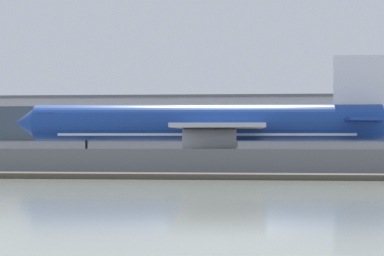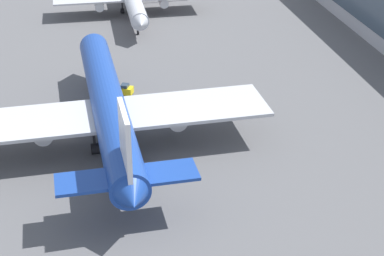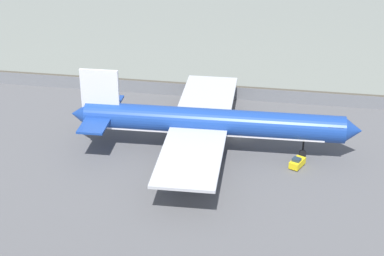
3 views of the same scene
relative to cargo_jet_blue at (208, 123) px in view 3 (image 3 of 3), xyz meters
The scene contains 6 objects.
ground_plane 9.35m from the cargo_jet_blue, 125.27° to the right, with size 500.00×500.00×0.00m, color #565659.
waterfront_lagoon 77.56m from the cargo_jet_blue, 93.28° to the right, with size 320.00×98.00×0.01m.
shoreline_seawall 27.59m from the cargo_jet_blue, 99.39° to the right, with size 320.00×3.00×0.50m.
perimeter_fence 23.05m from the cargo_jet_blue, 101.24° to the right, with size 280.00×0.10×2.63m.
cargo_jet_blue is the anchor object (origin of this frame).
baggage_tug 16.21m from the cargo_jet_blue, 168.44° to the left, with size 2.77×3.57×1.80m.
Camera 3 is at (-8.92, 102.35, 53.14)m, focal length 60.00 mm.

